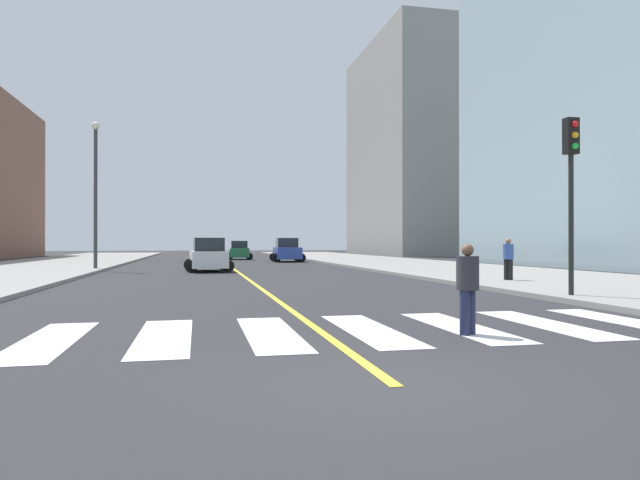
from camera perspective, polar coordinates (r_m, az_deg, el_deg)
name	(u,v)px	position (r m, az deg, el deg)	size (l,w,h in m)	color
ground_plane	(397,387)	(6.53, 7.73, -14.40)	(220.00, 220.00, 0.00)	#28282B
sidewalk_kerb_east	(491,273)	(29.69, 16.77, -3.18)	(10.00, 120.00, 0.15)	gray
crosswalk_paint	(320,331)	(10.30, 0.03, -9.12)	(13.50, 4.00, 0.01)	silver
lane_divider_paint	(225,262)	(46.03, -9.50, -2.23)	(0.16, 80.00, 0.01)	yellow
parking_garage_concrete	(434,151)	(78.91, 11.36, 8.74)	(18.00, 24.00, 27.86)	gray
car_blue_nearest	(287,251)	(47.54, -3.31, -1.07)	(2.89, 4.50, 1.97)	#2D479E
car_green_second	(239,251)	(54.31, -8.08, -1.07)	(2.58, 4.01, 1.76)	#236B42
car_white_third	(208,256)	(32.00, -11.11, -1.56)	(2.72, 4.23, 1.85)	silver
traffic_light_near_corner	(571,171)	(17.25, 23.85, 6.36)	(0.36, 0.41, 4.88)	black
pedestrian_crossing	(468,285)	(10.16, 14.55, -4.36)	(0.39, 0.39, 1.57)	#232847
pedestrian_waiting_east	(508,257)	(23.15, 18.33, -1.63)	(0.40, 0.40, 1.61)	black
street_lamp	(96,183)	(34.51, -21.54, 5.34)	(0.44, 0.44, 8.23)	#38383D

